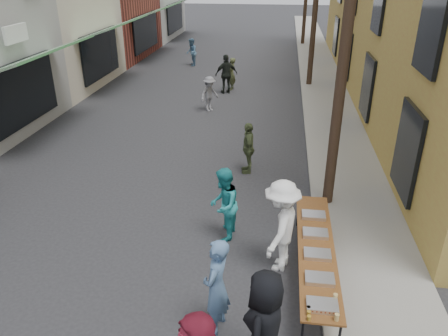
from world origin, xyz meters
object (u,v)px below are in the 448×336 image
(utility_pole_near, at_px, (348,25))
(guest_front_c, at_px, (224,205))
(catering_tray_sausage, at_px, (322,306))
(guest_front_a, at_px, (265,328))
(serving_table, at_px, (316,248))

(utility_pole_near, distance_m, guest_front_c, 4.78)
(catering_tray_sausage, height_order, guest_front_a, guest_front_a)
(guest_front_a, bearing_deg, guest_front_c, -144.72)
(guest_front_a, xyz_separation_m, guest_front_c, (-1.09, 3.56, -0.10))
(utility_pole_near, height_order, catering_tray_sausage, utility_pole_near)
(serving_table, relative_size, guest_front_c, 2.32)
(serving_table, distance_m, guest_front_a, 2.57)
(catering_tray_sausage, xyz_separation_m, guest_front_c, (-1.97, 2.81, 0.07))
(guest_front_c, bearing_deg, utility_pole_near, 130.86)
(utility_pole_near, height_order, guest_front_a, utility_pole_near)
(guest_front_a, relative_size, guest_front_c, 1.11)
(guest_front_a, bearing_deg, utility_pole_near, -176.03)
(serving_table, bearing_deg, guest_front_c, 149.62)
(guest_front_a, distance_m, guest_front_c, 3.73)
(serving_table, height_order, guest_front_a, guest_front_a)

